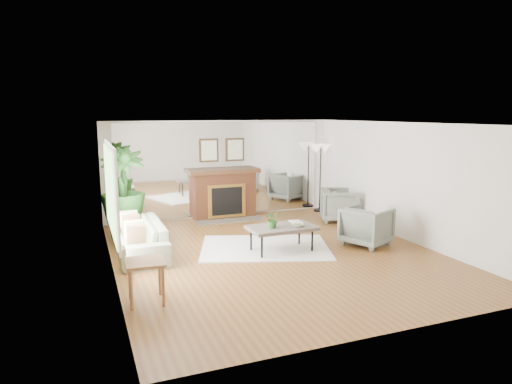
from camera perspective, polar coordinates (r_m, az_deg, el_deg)
name	(u,v)px	position (r m, az deg, el deg)	size (l,w,h in m)	color
ground	(275,253)	(8.94, 2.39, -7.68)	(7.00, 7.00, 0.00)	brown
wall_left	(111,201)	(7.95, -17.71, -1.08)	(0.02, 7.00, 2.50)	white
wall_right	(404,182)	(10.21, 18.02, 1.26)	(0.02, 7.00, 2.50)	white
wall_back	(222,169)	(11.89, -4.32, 2.88)	(6.00, 0.02, 2.50)	white
mirror_panel	(222,169)	(11.87, -4.29, 2.87)	(5.40, 0.04, 2.40)	silver
window_panel	(111,191)	(8.32, -17.72, 0.11)	(0.04, 2.40, 1.50)	#B2E09E
fireplace	(225,193)	(11.76, -3.96, -0.11)	(1.85, 0.83, 2.05)	brown
area_rug	(265,248)	(9.25, 1.12, -6.97)	(2.53, 1.81, 0.03)	white
coffee_table	(282,228)	(8.92, 3.22, -4.57)	(1.31, 0.78, 0.51)	#62564E
sofa	(139,238)	(9.10, -14.38, -5.58)	(2.18, 0.85, 0.64)	gray
armchair_back	(339,205)	(11.66, 10.39, -1.59)	(0.87, 0.90, 0.82)	gray
armchair_front	(367,226)	(9.67, 13.66, -4.14)	(0.85, 0.88, 0.80)	gray
side_table	(145,268)	(6.77, -13.66, -9.17)	(0.57, 0.57, 0.62)	#8E5D39
potted_ficus	(123,190)	(10.25, -16.32, 0.26)	(1.00, 1.00, 1.97)	black
floor_lamp	(321,154)	(12.56, 8.10, 4.72)	(0.60, 0.34, 1.86)	black
tabletop_plant	(273,219)	(8.77, 2.09, -3.41)	(0.30, 0.26, 0.33)	#2B6324
fruit_bowl	(298,225)	(8.91, 5.21, -4.15)	(0.23, 0.23, 0.06)	#8E5D39
book	(291,223)	(9.18, 4.36, -3.82)	(0.22, 0.30, 0.02)	#8E5D39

